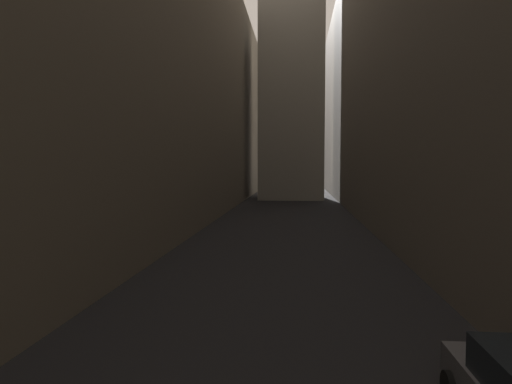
% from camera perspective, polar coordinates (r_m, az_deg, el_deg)
% --- Properties ---
extents(ground_plane, '(264.00, 264.00, 0.00)m').
position_cam_1_polar(ground_plane, '(34.48, 3.79, -3.75)').
color(ground_plane, black).
extents(building_block_left, '(15.94, 108.00, 23.09)m').
position_cam_1_polar(building_block_left, '(39.58, -16.57, 13.83)').
color(building_block_left, '#756B5B').
rests_on(building_block_left, ground).
extents(building_block_right, '(14.95, 108.00, 25.15)m').
position_cam_1_polar(building_block_right, '(39.07, 24.09, 15.35)').
color(building_block_right, '#60594F').
rests_on(building_block_right, ground).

